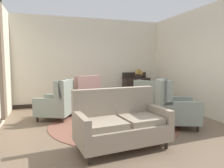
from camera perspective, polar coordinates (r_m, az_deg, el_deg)
ground at (r=4.91m, az=1.71°, el=-11.77°), size 8.14×8.14×0.00m
wall_back at (r=7.48m, az=-5.88°, el=6.07°), size 5.41×0.08×3.03m
wall_right at (r=6.75m, az=20.64°, el=5.74°), size 0.08×4.07×3.03m
baseboard_back at (r=7.56m, az=-5.67°, el=-5.02°), size 5.25×0.03×0.12m
area_rug at (r=5.18m, az=0.56°, el=-10.75°), size 3.13×3.13×0.01m
coffee_table at (r=5.10m, az=0.67°, el=-6.56°), size 0.80×0.80×0.49m
porcelain_vase at (r=5.01m, az=0.41°, el=-3.88°), size 0.18×0.18×0.35m
settee at (r=3.71m, az=2.49°, el=-10.87°), size 1.65×0.94×1.03m
armchair_back_corner at (r=5.63m, az=-14.67°, el=-5.05°), size 1.08×1.06×1.04m
armchair_near_sideboard at (r=6.35m, az=10.60°, el=-3.89°), size 1.11×1.11×0.97m
armchair_far_left at (r=5.01m, az=16.34°, el=-6.29°), size 1.12×1.04×1.11m
armchair_foreground_right at (r=6.26m, az=-7.50°, el=-3.63°), size 0.94×1.02×1.11m
side_table at (r=5.87m, az=5.83°, el=-4.47°), size 0.49×0.49×0.73m
sideboard at (r=7.78m, az=6.64°, el=-1.29°), size 0.95×0.42×1.12m
gramophone at (r=7.67m, az=7.27°, el=3.28°), size 0.43×0.48×0.48m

